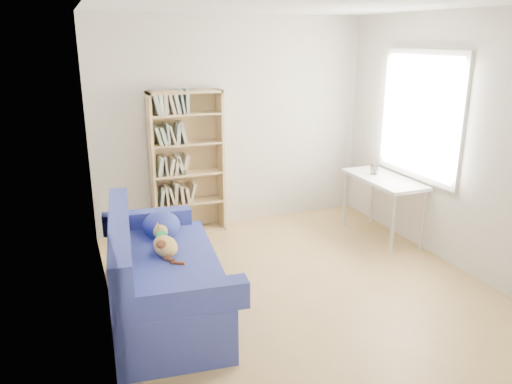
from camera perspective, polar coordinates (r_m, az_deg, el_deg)
ground at (r=4.95m, az=5.16°, el=-10.89°), size 4.00×4.00×0.00m
room_shell at (r=4.50m, az=6.67°, el=8.27°), size 3.54×4.04×2.62m
sofa at (r=4.48m, az=-10.87°, el=-9.35°), size 1.07×1.94×0.91m
bookshelf at (r=6.09m, az=-7.84°, el=2.59°), size 0.87×0.27×1.74m
desk at (r=6.09m, az=14.37°, el=0.85°), size 0.50×1.10×0.75m
pen_cup at (r=6.18m, az=13.35°, el=2.61°), size 0.09×0.09×0.18m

